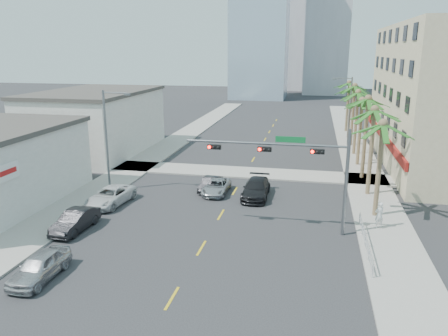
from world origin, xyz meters
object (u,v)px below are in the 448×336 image
car_lane_left (210,184)px  pedestrian (379,215)px  car_parked_far (111,196)px  traffic_signal_mast (298,162)px  car_parked_near (40,266)px  car_lane_center (216,187)px  car_parked_mid (75,221)px  car_lane_right (256,189)px

car_lane_left → pedestrian: 15.12m
car_parked_far → car_lane_left: size_ratio=1.40×
traffic_signal_mast → car_parked_near: (-13.58, -9.52, -4.32)m
traffic_signal_mast → car_lane_center: size_ratio=2.51×
car_parked_mid → traffic_signal_mast: bearing=14.2°
car_parked_mid → car_lane_left: (7.19, 10.78, -0.12)m
car_lane_center → pedestrian: 14.20m
car_parked_near → car_lane_center: 17.78m
car_lane_left → car_parked_far: bearing=-138.9°
traffic_signal_mast → car_parked_far: size_ratio=2.16×
car_parked_far → pedestrian: (20.93, -1.05, 0.40)m
car_lane_center → car_parked_far: bearing=-150.2°
car_parked_mid → car_lane_center: (7.90, 10.09, -0.11)m
car_lane_left → pedestrian: size_ratio=1.91×
pedestrian → car_parked_mid: bearing=-16.8°
car_lane_left → car_lane_right: size_ratio=0.70×
traffic_signal_mast → car_lane_center: 11.10m
car_lane_left → car_lane_center: car_lane_center is taller
car_parked_mid → pedestrian: pedestrian is taller
car_parked_mid → car_lane_left: bearing=59.4°
pedestrian → traffic_signal_mast: bearing=-14.4°
car_parked_near → pedestrian: (19.33, 11.00, 0.37)m
car_parked_mid → car_lane_center: car_parked_mid is taller
car_parked_mid → pedestrian: 21.40m
traffic_signal_mast → car_lane_right: size_ratio=2.10×
car_parked_far → pedestrian: bearing=3.4°
traffic_signal_mast → car_parked_far: 16.00m
traffic_signal_mast → pedestrian: traffic_signal_mast is taller
traffic_signal_mast → car_lane_left: traffic_signal_mast is taller
pedestrian → car_lane_right: bearing=-58.2°
car_lane_right → car_lane_center: bearing=174.6°
car_parked_far → car_lane_right: car_lane_right is taller
car_lane_left → car_lane_right: car_lane_right is taller
traffic_signal_mast → car_lane_right: bearing=118.5°
car_lane_left → pedestrian: (13.73, -6.32, 0.51)m
car_parked_near → car_parked_mid: 6.73m
traffic_signal_mast → car_parked_near: size_ratio=2.54×
car_lane_right → pedestrian: 10.83m
car_lane_center → pedestrian: (13.03, -5.62, 0.50)m
car_parked_near → pedestrian: bearing=29.8°
pedestrian → car_lane_left: bearing=-53.5°
car_parked_far → car_lane_left: bearing=42.5°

